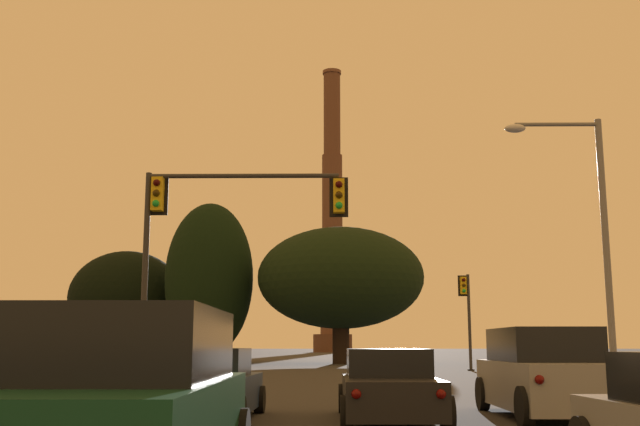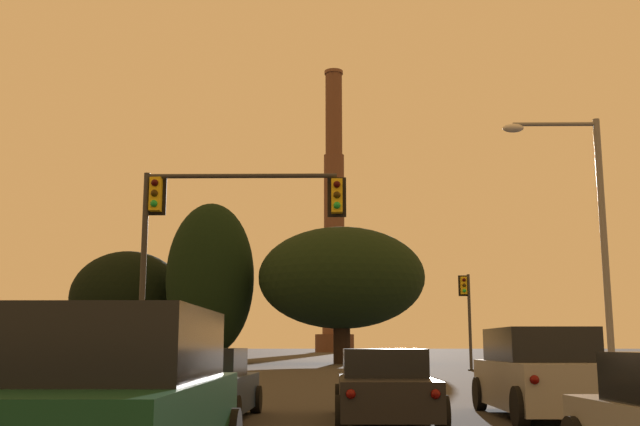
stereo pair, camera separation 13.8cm
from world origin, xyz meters
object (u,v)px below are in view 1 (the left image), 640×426
hatchback_left_lane_front (209,387)px  sedan_center_lane_front (388,387)px  suv_left_lane_second (121,409)px  traffic_light_overhead_left (212,223)px  smokestack (332,238)px  street_lamp (589,223)px  suv_right_lane_front (545,374)px  traffic_light_far_right (467,307)px

hatchback_left_lane_front → sedan_center_lane_front: 3.64m
suv_left_lane_second → traffic_light_overhead_left: traffic_light_overhead_left is taller
hatchback_left_lane_front → sedan_center_lane_front: hatchback_left_lane_front is taller
suv_left_lane_second → smokestack: bearing=88.2°
suv_left_lane_second → sedan_center_lane_front: bearing=67.7°
hatchback_left_lane_front → sedan_center_lane_front: (3.64, -0.09, 0.00)m
suv_left_lane_second → street_lamp: street_lamp is taller
suv_right_lane_front → traffic_light_far_right: 29.29m
suv_right_lane_front → traffic_light_far_right: size_ratio=0.86×
suv_right_lane_front → traffic_light_far_right: traffic_light_far_right is taller
traffic_light_overhead_left → street_lamp: bearing=-1.8°
suv_left_lane_second → street_lamp: bearing=55.7°
traffic_light_far_right → traffic_light_overhead_left: size_ratio=0.84×
traffic_light_far_right → street_lamp: bearing=-91.2°
sedan_center_lane_front → traffic_light_overhead_left: 9.59m
traffic_light_far_right → sedan_center_lane_front: bearing=-103.4°
suv_left_lane_second → smokestack: smokestack is taller
traffic_light_far_right → street_lamp: size_ratio=0.69×
suv_left_lane_second → traffic_light_far_right: bearing=74.1°
suv_right_lane_front → suv_left_lane_second: 10.94m
hatchback_left_lane_front → suv_left_lane_second: suv_left_lane_second is taller
sedan_center_lane_front → smokestack: size_ratio=0.08×
traffic_light_overhead_left → street_lamp: size_ratio=0.81×
sedan_center_lane_front → street_lamp: size_ratio=0.57×
sedan_center_lane_front → smokestack: (-0.37, 140.69, 23.07)m
suv_left_lane_second → traffic_light_overhead_left: size_ratio=0.73×
suv_left_lane_second → street_lamp: 18.17m
sedan_center_lane_front → street_lamp: bearing=45.6°
hatchback_left_lane_front → traffic_light_far_right: bearing=71.6°
traffic_light_far_right → suv_left_lane_second: bearing=-105.2°
suv_right_lane_front → smokestack: 141.90m
hatchback_left_lane_front → smokestack: size_ratio=0.07×
traffic_light_far_right → traffic_light_overhead_left: (-11.79, -22.60, 1.44)m
suv_left_lane_second → traffic_light_overhead_left: 15.77m
traffic_light_overhead_left → street_lamp: 11.32m
suv_right_lane_front → smokestack: size_ratio=0.08×
suv_left_lane_second → traffic_light_far_right: 39.16m
hatchback_left_lane_front → street_lamp: size_ratio=0.50×
traffic_light_far_right → smokestack: smokestack is taller
suv_left_lane_second → traffic_light_far_right: (10.24, 37.69, 2.84)m
suv_left_lane_second → traffic_light_overhead_left: (-1.55, 15.10, 4.27)m
traffic_light_overhead_left → suv_right_lane_front: bearing=-38.1°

